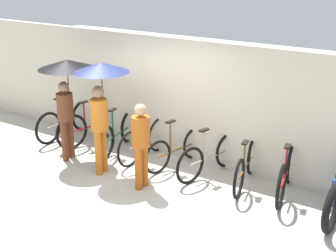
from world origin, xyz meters
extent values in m
plane|color=beige|center=(0.00, 0.00, 0.00)|extent=(30.00, 30.00, 0.00)
cube|color=beige|center=(0.00, 1.83, 1.20)|extent=(14.05, 0.12, 2.40)
torus|color=black|center=(-2.52, 1.87, 0.36)|extent=(0.08, 0.72, 0.72)
torus|color=black|center=(-2.55, 0.81, 0.36)|extent=(0.08, 0.72, 0.72)
cylinder|color=#A59E93|center=(-2.54, 1.34, 0.36)|extent=(0.07, 1.07, 0.04)
cylinder|color=#A59E93|center=(-2.54, 1.15, 0.65)|extent=(0.04, 0.04, 0.57)
cube|color=black|center=(-2.54, 1.15, 0.95)|extent=(0.10, 0.20, 0.03)
cylinder|color=#A59E93|center=(-2.52, 1.87, 0.69)|extent=(0.04, 0.04, 0.65)
cylinder|color=#A59E93|center=(-2.52, 1.87, 1.01)|extent=(0.44, 0.04, 0.03)
torus|color=black|center=(-1.70, 1.88, 0.39)|extent=(0.23, 0.76, 0.77)
torus|color=black|center=(-1.93, 0.87, 0.39)|extent=(0.23, 0.76, 0.77)
cylinder|color=maroon|center=(-1.81, 1.38, 0.39)|extent=(0.26, 1.02, 0.04)
cylinder|color=maroon|center=(-1.85, 1.20, 0.67)|extent=(0.04, 0.04, 0.57)
cube|color=black|center=(-1.85, 1.20, 0.97)|extent=(0.13, 0.21, 0.03)
cylinder|color=maroon|center=(-1.70, 1.88, 0.68)|extent=(0.04, 0.04, 0.60)
cylinder|color=maroon|center=(-1.70, 1.88, 0.98)|extent=(0.44, 0.12, 0.03)
torus|color=black|center=(-1.17, 1.86, 0.36)|extent=(0.18, 0.71, 0.71)
torus|color=black|center=(-1.00, 0.85, 0.36)|extent=(0.18, 0.71, 0.71)
cylinder|color=#19662D|center=(-1.09, 1.35, 0.36)|extent=(0.21, 1.02, 0.04)
cylinder|color=#19662D|center=(-1.06, 1.18, 0.64)|extent=(0.04, 0.04, 0.57)
cube|color=black|center=(-1.06, 1.18, 0.94)|extent=(0.12, 0.21, 0.03)
cylinder|color=#19662D|center=(-1.17, 1.86, 0.67)|extent=(0.04, 0.04, 0.64)
cylinder|color=#19662D|center=(-1.17, 1.86, 0.99)|extent=(0.44, 0.10, 0.03)
torus|color=black|center=(-0.35, 1.80, 0.36)|extent=(0.07, 0.72, 0.72)
torus|color=black|center=(-0.38, 0.84, 0.36)|extent=(0.07, 0.72, 0.72)
cylinder|color=#A59E93|center=(-0.36, 1.32, 0.36)|extent=(0.07, 0.96, 0.04)
cylinder|color=#A59E93|center=(-0.37, 1.15, 0.66)|extent=(0.04, 0.04, 0.61)
cube|color=black|center=(-0.37, 1.15, 0.98)|extent=(0.10, 0.20, 0.03)
cylinder|color=#A59E93|center=(-0.35, 1.80, 0.70)|extent=(0.04, 0.04, 0.67)
cylinder|color=#A59E93|center=(-0.35, 1.80, 1.03)|extent=(0.44, 0.04, 0.03)
torus|color=black|center=(0.47, 1.87, 0.33)|extent=(0.19, 0.65, 0.66)
torus|color=black|center=(0.25, 0.87, 0.33)|extent=(0.19, 0.65, 0.66)
cylinder|color=brown|center=(0.36, 1.37, 0.33)|extent=(0.26, 1.00, 0.04)
cylinder|color=brown|center=(0.32, 1.19, 0.63)|extent=(0.04, 0.04, 0.61)
cube|color=black|center=(0.32, 1.19, 0.95)|extent=(0.13, 0.21, 0.03)
cylinder|color=brown|center=(0.47, 1.87, 0.67)|extent=(0.04, 0.04, 0.68)
cylinder|color=brown|center=(0.47, 1.87, 1.01)|extent=(0.44, 0.12, 0.03)
torus|color=black|center=(1.21, 1.86, 0.35)|extent=(0.22, 0.69, 0.70)
torus|color=black|center=(0.97, 0.85, 0.35)|extent=(0.22, 0.69, 0.70)
cylinder|color=#A59E93|center=(1.09, 1.35, 0.35)|extent=(0.28, 1.03, 0.04)
cylinder|color=#A59E93|center=(1.04, 1.18, 0.64)|extent=(0.04, 0.04, 0.57)
cube|color=black|center=(1.04, 1.18, 0.94)|extent=(0.13, 0.22, 0.03)
cylinder|color=#A59E93|center=(1.21, 1.86, 0.67)|extent=(0.04, 0.04, 0.65)
cylinder|color=#A59E93|center=(1.21, 1.86, 1.00)|extent=(0.43, 0.13, 0.03)
torus|color=black|center=(1.71, 1.85, 0.35)|extent=(0.19, 0.69, 0.70)
torus|color=black|center=(1.91, 0.84, 0.35)|extent=(0.19, 0.69, 0.70)
cylinder|color=brown|center=(1.81, 1.35, 0.35)|extent=(0.24, 1.02, 0.04)
cylinder|color=brown|center=(1.85, 1.17, 0.61)|extent=(0.04, 0.04, 0.51)
cube|color=black|center=(1.85, 1.17, 0.88)|extent=(0.13, 0.21, 0.03)
cylinder|color=brown|center=(1.71, 1.85, 0.70)|extent=(0.04, 0.04, 0.70)
cylinder|color=brown|center=(1.71, 1.85, 1.05)|extent=(0.44, 0.11, 0.03)
torus|color=black|center=(2.45, 1.87, 0.38)|extent=(0.20, 0.76, 0.76)
torus|color=black|center=(2.63, 0.88, 0.38)|extent=(0.20, 0.76, 0.76)
cylinder|color=maroon|center=(2.54, 1.37, 0.38)|extent=(0.22, 0.99, 0.04)
cylinder|color=maroon|center=(2.57, 1.20, 0.66)|extent=(0.04, 0.04, 0.56)
cube|color=black|center=(2.57, 1.20, 0.96)|extent=(0.13, 0.21, 0.03)
cylinder|color=maroon|center=(2.45, 1.87, 0.72)|extent=(0.04, 0.04, 0.68)
cylinder|color=maroon|center=(2.45, 1.87, 1.06)|extent=(0.44, 0.11, 0.03)
cylinder|color=brown|center=(-1.63, 0.37, 0.41)|extent=(0.13, 0.13, 0.81)
cylinder|color=brown|center=(-1.65, 0.55, 0.41)|extent=(0.13, 0.13, 0.81)
cylinder|color=brown|center=(-1.64, 0.46, 1.09)|extent=(0.32, 0.32, 0.55)
sphere|color=#997051|center=(-1.64, 0.46, 1.49)|extent=(0.21, 0.21, 0.21)
cylinder|color=#332D28|center=(-1.65, 0.60, 1.47)|extent=(0.02, 0.02, 0.70)
cone|color=black|center=(-1.65, 0.60, 1.91)|extent=(1.11, 1.11, 0.18)
cylinder|color=#C66B1E|center=(-0.65, 0.25, 0.43)|extent=(0.13, 0.13, 0.86)
cylinder|color=#C66B1E|center=(-0.67, 0.42, 0.43)|extent=(0.13, 0.13, 0.86)
cylinder|color=#C66B1E|center=(-0.66, 0.33, 1.15)|extent=(0.32, 0.32, 0.58)
sphere|color=#997051|center=(-0.66, 0.33, 1.57)|extent=(0.22, 0.22, 0.22)
cylinder|color=#332D28|center=(-0.67, 0.47, 1.55)|extent=(0.02, 0.02, 0.72)
cone|color=#19234C|center=(-0.67, 0.47, 2.00)|extent=(1.00, 1.00, 0.18)
cylinder|color=#B25619|center=(0.33, 0.17, 0.39)|extent=(0.13, 0.13, 0.78)
cylinder|color=#B25619|center=(0.32, 0.35, 0.39)|extent=(0.13, 0.13, 0.78)
cylinder|color=#B25619|center=(0.33, 0.26, 1.05)|extent=(0.32, 0.32, 0.53)
sphere|color=tan|center=(0.33, 0.26, 1.44)|extent=(0.20, 0.20, 0.20)
torus|color=black|center=(3.50, 0.63, 0.38)|extent=(0.13, 0.76, 0.76)
camera|label=1|loc=(4.75, -5.71, 3.85)|focal=50.00mm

